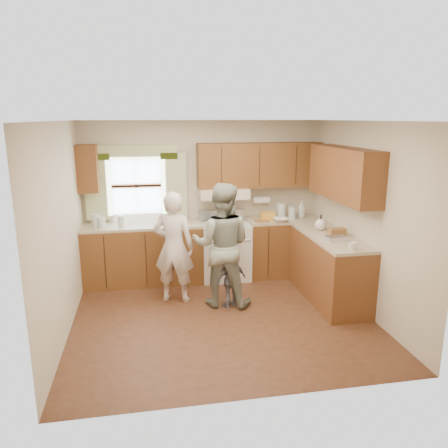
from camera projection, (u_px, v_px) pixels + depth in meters
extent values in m
plane|color=#452315|center=(222.00, 317.00, 5.71)|extent=(3.80, 3.80, 0.00)
plane|color=white|center=(222.00, 121.00, 5.12)|extent=(3.80, 3.80, 0.00)
plane|color=beige|center=(203.00, 199.00, 7.09)|extent=(3.80, 0.00, 3.80)
plane|color=beige|center=(258.00, 272.00, 3.74)|extent=(3.80, 0.00, 3.80)
plane|color=beige|center=(62.00, 231.00, 5.08)|extent=(0.00, 3.50, 3.50)
plane|color=beige|center=(364.00, 218.00, 5.75)|extent=(0.00, 3.50, 3.50)
cube|color=#492A0F|center=(143.00, 255.00, 6.82)|extent=(1.82, 0.60, 0.90)
cube|color=#492A0F|center=(283.00, 247.00, 7.22)|extent=(1.22, 0.60, 0.90)
cube|color=#462710|center=(329.00, 269.00, 6.20)|extent=(0.60, 1.65, 0.90)
cube|color=tan|center=(142.00, 226.00, 6.71)|extent=(1.82, 0.60, 0.04)
cube|color=tan|center=(284.00, 220.00, 7.11)|extent=(1.22, 0.60, 0.04)
cube|color=tan|center=(331.00, 237.00, 6.08)|extent=(0.60, 1.65, 0.04)
cube|color=#492A0F|center=(260.00, 165.00, 6.96)|extent=(2.00, 0.33, 0.70)
cube|color=#462710|center=(88.00, 168.00, 6.49)|extent=(0.30, 0.33, 0.70)
cube|color=#462710|center=(344.00, 174.00, 5.90)|extent=(0.33, 1.65, 0.70)
cube|color=beige|center=(224.00, 193.00, 6.89)|extent=(0.76, 0.45, 0.15)
cube|color=silver|center=(137.00, 186.00, 6.83)|extent=(0.90, 0.03, 0.90)
cube|color=#FEF54B|center=(98.00, 187.00, 6.68)|extent=(0.40, 0.05, 1.02)
cube|color=#FEF54B|center=(174.00, 185.00, 6.88)|extent=(0.40, 0.05, 1.02)
cube|color=#FEF54B|center=(135.00, 152.00, 6.66)|extent=(1.30, 0.05, 0.22)
cylinder|color=white|center=(261.00, 200.00, 7.17)|extent=(0.27, 0.12, 0.12)
imported|color=silver|center=(170.00, 222.00, 6.64)|extent=(0.16, 0.16, 0.11)
imported|color=silver|center=(302.00, 209.00, 7.14)|extent=(0.15, 0.15, 0.29)
imported|color=silver|center=(281.00, 220.00, 6.86)|extent=(0.25, 0.25, 0.06)
imported|color=silver|center=(352.00, 246.00, 5.41)|extent=(0.13, 0.13, 0.09)
cylinder|color=silver|center=(96.00, 221.00, 6.53)|extent=(0.12, 0.12, 0.19)
cylinder|color=silver|center=(102.00, 222.00, 6.50)|extent=(0.11, 0.11, 0.15)
cube|color=olive|center=(262.00, 221.00, 6.88)|extent=(0.22, 0.16, 0.02)
cube|color=gold|center=(267.00, 216.00, 7.00)|extent=(0.22, 0.16, 0.12)
cylinder|color=silver|center=(281.00, 210.00, 7.13)|extent=(0.14, 0.14, 0.24)
cylinder|color=silver|center=(292.00, 213.00, 7.04)|extent=(0.11, 0.11, 0.20)
sphere|color=silver|center=(321.00, 225.00, 6.34)|extent=(0.17, 0.17, 0.17)
cube|color=olive|center=(337.00, 232.00, 6.04)|extent=(0.23, 0.13, 0.11)
cube|color=silver|center=(336.00, 238.00, 5.80)|extent=(0.27, 0.18, 0.06)
cylinder|color=silver|center=(121.00, 221.00, 6.60)|extent=(0.09, 0.09, 0.15)
cube|color=silver|center=(225.00, 251.00, 7.02)|extent=(0.76, 0.64, 0.90)
cube|color=#B7B7BC|center=(222.00, 215.00, 7.14)|extent=(0.76, 0.10, 0.16)
cylinder|color=#B7B7BC|center=(229.00, 241.00, 6.66)|extent=(0.68, 0.03, 0.03)
cube|color=#4F61BA|center=(232.00, 255.00, 6.70)|extent=(0.22, 0.02, 0.42)
cylinder|color=black|center=(212.00, 222.00, 7.00)|extent=(0.18, 0.18, 0.01)
cylinder|color=black|center=(234.00, 221.00, 7.06)|extent=(0.18, 0.18, 0.01)
cylinder|color=black|center=(215.00, 226.00, 6.76)|extent=(0.18, 0.18, 0.01)
cylinder|color=black|center=(238.00, 225.00, 6.82)|extent=(0.18, 0.18, 0.01)
imported|color=beige|center=(174.00, 247.00, 6.05)|extent=(0.66, 0.54, 1.57)
imported|color=#2C4330|center=(222.00, 245.00, 5.92)|extent=(0.99, 0.87, 1.70)
imported|color=slate|center=(231.00, 280.00, 5.93)|extent=(0.50, 0.34, 0.78)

